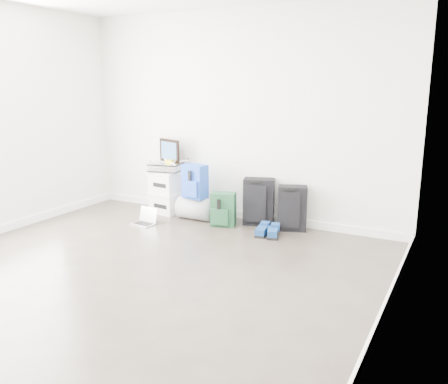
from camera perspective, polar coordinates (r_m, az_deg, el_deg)
The scene contains 14 objects.
ground at distance 4.46m, azimuth -12.95°, elevation -10.90°, with size 5.00×5.00×0.00m, color #362D27.
room_envelope at distance 4.10m, azimuth -14.03°, elevation 11.79°, with size 4.52×5.02×2.71m.
boxes_stack at distance 6.64m, azimuth -6.95°, elevation -0.00°, with size 0.45×0.39×0.59m.
briefcase at distance 6.57m, azimuth -7.03°, elevation 2.99°, with size 0.41×0.30×0.12m, color #B2B2B7.
painting at distance 6.62m, azimuth -6.60°, elevation 4.97°, with size 0.40×0.17×0.31m.
drone at distance 6.50m, azimuth -6.57°, elevation 3.64°, with size 0.44×0.44×0.05m.
duffel_bag at distance 6.32m, azimuth -3.38°, elevation -1.97°, with size 0.30×0.30×0.49m, color gray.
blue_backpack at distance 6.21m, azimuth -3.58°, elevation 1.20°, with size 0.34×0.27×0.44m.
large_suitcase at distance 6.07m, azimuth 4.17°, elevation -1.17°, with size 0.44×0.35×0.60m.
green_backpack at distance 6.01m, azimuth -0.13°, elevation -2.18°, with size 0.35×0.29×0.43m.
carry_on at distance 5.88m, azimuth 8.16°, elevation -1.94°, with size 0.40×0.33×0.56m.
shoes at distance 5.69m, azimuth 5.24°, elevation -4.76°, with size 0.33×0.33×0.10m.
rolled_rug at distance 5.90m, azimuth 9.02°, elevation -2.13°, with size 0.17×0.17×0.52m, color tan.
laptop at distance 6.21m, azimuth -9.43°, elevation -3.35°, with size 0.32×0.25×0.21m.
Camera 1 is at (2.72, -3.05, 1.78)m, focal length 38.00 mm.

